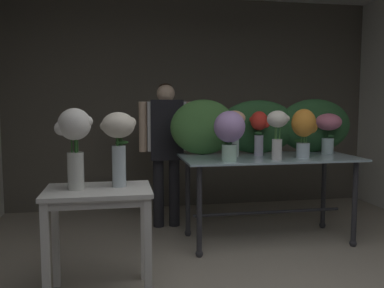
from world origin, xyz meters
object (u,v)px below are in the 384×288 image
Objects in this scene: vase_peach_anemones at (233,126)px; vase_scarlet_stock at (259,128)px; vase_white_roses_tall at (74,138)px; display_table_glass at (269,172)px; vase_lilac_carnations at (229,131)px; side_table_white at (98,205)px; florist at (166,139)px; vase_cream_lisianthus_tall at (119,137)px; vase_ivory_dahlias at (277,128)px; vase_rosy_freesia at (328,127)px; vase_sunset_roses at (304,128)px.

vase_peach_anemones is 1.02× the size of vase_scarlet_stock.
vase_peach_anemones is 0.80× the size of vase_white_roses_tall.
display_table_glass is 0.69m from vase_lilac_carnations.
vase_white_roses_tall is at bearing -179.58° from side_table_white.
florist is 2.98× the size of vase_cream_lisianthus_tall.
vase_lilac_carnations is 0.85× the size of vase_cream_lisianthus_tall.
vase_white_roses_tall is (-1.75, -0.67, -0.01)m from vase_ivory_dahlias.
vase_cream_lisianthus_tall is (0.15, 0.05, 0.48)m from side_table_white.
display_table_glass reaches higher than side_table_white.
display_table_glass is 3.79× the size of vase_peach_anemones.
vase_peach_anemones is 1.05m from vase_rosy_freesia.
vase_peach_anemones is at bearing -170.51° from vase_scarlet_stock.
display_table_glass is 3.87× the size of vase_scarlet_stock.
vase_cream_lisianthus_tall reaches higher than side_table_white.
vase_sunset_roses is 0.83× the size of vase_white_roses_tall.
vase_ivory_dahlias is 0.46m from vase_lilac_carnations.
vase_scarlet_stock is 1.06× the size of vase_rosy_freesia.
vase_ivory_dahlias reaches higher than vase_scarlet_stock.
vase_rosy_freesia is 2.37m from vase_cream_lisianthus_tall.
vase_ivory_dahlias is 0.33m from vase_sunset_roses.
vase_cream_lisianthus_tall is at bearing -145.92° from vase_scarlet_stock.
florist is 0.88m from vase_peach_anemones.
florist reaches higher than vase_sunset_roses.
florist is 2.83× the size of vase_white_roses_tall.
vase_white_roses_tall is at bearing -159.66° from vase_sunset_roses.
vase_sunset_roses is at bearing -31.74° from vase_scarlet_stock.
vase_ivory_dahlias is at bearing 22.89° from vase_cream_lisianthus_tall.
vase_ivory_dahlias is at bearing -44.64° from florist.
vase_cream_lisianthus_tall is at bearing -108.82° from florist.
display_table_glass is 3.05× the size of vase_white_roses_tall.
vase_scarlet_stock is at bearing 128.58° from display_table_glass.
side_table_white is 1.40m from vase_lilac_carnations.
vase_sunset_roses is (1.92, 0.77, 0.48)m from side_table_white.
vase_scarlet_stock is (-0.06, 0.33, -0.02)m from vase_ivory_dahlias.
side_table_white is 1.87× the size of vase_rosy_freesia.
display_table_glass is at bearing 86.51° from vase_ivory_dahlias.
display_table_glass is at bearing -6.82° from vase_peach_anemones.
display_table_glass is 0.82m from vase_rosy_freesia.
vase_rosy_freesia is at bearing 2.18° from vase_scarlet_stock.
vase_peach_anemones is at bearing -175.82° from vase_rosy_freesia.
vase_sunset_roses is 0.88× the size of vase_cream_lisianthus_tall.
vase_peach_anemones is 0.31m from vase_lilac_carnations.
side_table_white is at bearing -113.00° from florist.
vase_peach_anemones is 0.97× the size of vase_sunset_roses.
vase_scarlet_stock is (0.41, 0.33, -0.00)m from vase_lilac_carnations.
vase_scarlet_stock is 1.97m from vase_white_roses_tall.
florist is 3.50× the size of vase_lilac_carnations.
vase_peach_anemones is 0.85× the size of vase_cream_lisianthus_tall.
display_table_glass is 2.20× the size of side_table_white.
vase_cream_lisianthus_tall is (-0.52, -1.53, 0.15)m from florist.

